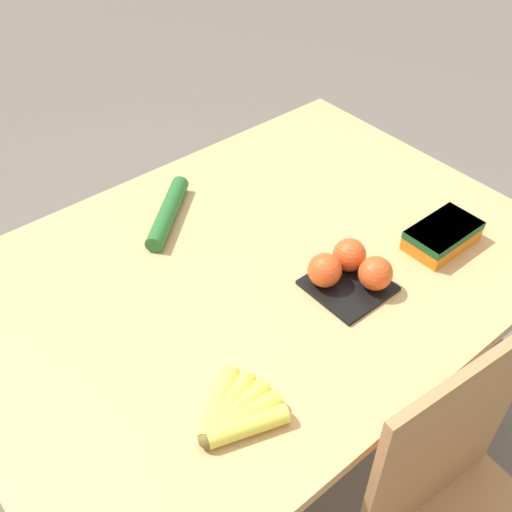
% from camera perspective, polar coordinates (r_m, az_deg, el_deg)
% --- Properties ---
extents(ground_plane, '(12.00, 12.00, 0.00)m').
position_cam_1_polar(ground_plane, '(2.01, 0.00, -16.80)').
color(ground_plane, '#665B51').
extents(dining_table, '(1.39, 0.98, 0.76)m').
position_cam_1_polar(dining_table, '(1.48, 0.00, -3.50)').
color(dining_table, tan).
rests_on(dining_table, ground_plane).
extents(banana_bunch, '(0.17, 0.17, 0.04)m').
position_cam_1_polar(banana_bunch, '(1.13, -2.08, -14.80)').
color(banana_bunch, brown).
rests_on(banana_bunch, dining_table).
extents(tomato_pack, '(0.17, 0.17, 0.09)m').
position_cam_1_polar(tomato_pack, '(1.36, 8.89, -1.27)').
color(tomato_pack, black).
rests_on(tomato_pack, dining_table).
extents(carrot_bag, '(0.18, 0.11, 0.05)m').
position_cam_1_polar(carrot_bag, '(1.52, 17.36, 2.00)').
color(carrot_bag, orange).
rests_on(carrot_bag, dining_table).
extents(cucumber_near, '(0.23, 0.21, 0.05)m').
position_cam_1_polar(cucumber_near, '(1.55, -8.39, 4.12)').
color(cucumber_near, '#236028').
rests_on(cucumber_near, dining_table).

